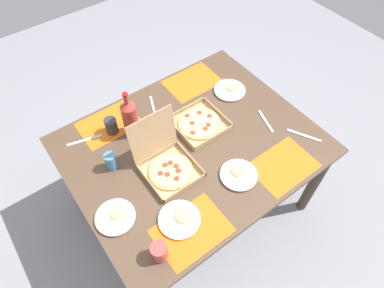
{
  "coord_description": "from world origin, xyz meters",
  "views": [
    {
      "loc": [
        -0.7,
        -0.95,
        2.31
      ],
      "look_at": [
        0.0,
        0.0,
        0.75
      ],
      "focal_mm": 31.02,
      "sensor_mm": 36.0,
      "label": 1
    }
  ],
  "objects_px": {
    "pizza_box_center": "(199,123)",
    "pizza_box_corner_right": "(167,163)",
    "cup_clear_right": "(111,126)",
    "plate_near_right": "(230,90)",
    "soda_bottle": "(130,117)",
    "plate_far_right": "(116,217)",
    "cup_spare": "(111,161)",
    "plate_middle": "(239,175)",
    "cup_dark": "(159,252)",
    "plate_far_left": "(180,219)"
  },
  "relations": [
    {
      "from": "plate_far_left",
      "to": "cup_dark",
      "type": "bearing_deg",
      "value": -153.15
    },
    {
      "from": "soda_bottle",
      "to": "cup_spare",
      "type": "bearing_deg",
      "value": -145.69
    },
    {
      "from": "plate_near_right",
      "to": "cup_clear_right",
      "type": "distance_m",
      "value": 0.82
    },
    {
      "from": "plate_far_left",
      "to": "plate_middle",
      "type": "bearing_deg",
      "value": 2.98
    },
    {
      "from": "cup_dark",
      "to": "cup_clear_right",
      "type": "distance_m",
      "value": 0.83
    },
    {
      "from": "plate_middle",
      "to": "soda_bottle",
      "type": "bearing_deg",
      "value": 116.64
    },
    {
      "from": "plate_near_right",
      "to": "plate_far_left",
      "type": "relative_size",
      "value": 0.98
    },
    {
      "from": "plate_far_right",
      "to": "pizza_box_corner_right",
      "type": "bearing_deg",
      "value": 13.83
    },
    {
      "from": "pizza_box_center",
      "to": "cup_clear_right",
      "type": "height_order",
      "value": "cup_clear_right"
    },
    {
      "from": "plate_far_right",
      "to": "plate_middle",
      "type": "bearing_deg",
      "value": -15.32
    },
    {
      "from": "plate_far_left",
      "to": "soda_bottle",
      "type": "distance_m",
      "value": 0.66
    },
    {
      "from": "plate_far_right",
      "to": "plate_far_left",
      "type": "bearing_deg",
      "value": -38.83
    },
    {
      "from": "plate_far_left",
      "to": "cup_dark",
      "type": "distance_m",
      "value": 0.2
    },
    {
      "from": "plate_middle",
      "to": "plate_far_right",
      "type": "height_order",
      "value": "same"
    },
    {
      "from": "cup_spare",
      "to": "plate_middle",
      "type": "bearing_deg",
      "value": -41.33
    },
    {
      "from": "plate_near_right",
      "to": "plate_far_left",
      "type": "bearing_deg",
      "value": -145.35
    },
    {
      "from": "pizza_box_corner_right",
      "to": "plate_far_right",
      "type": "relative_size",
      "value": 1.54
    },
    {
      "from": "cup_spare",
      "to": "pizza_box_center",
      "type": "bearing_deg",
      "value": -4.26
    },
    {
      "from": "pizza_box_corner_right",
      "to": "cup_clear_right",
      "type": "xyz_separation_m",
      "value": [
        -0.12,
        0.42,
        0.0
      ]
    },
    {
      "from": "plate_middle",
      "to": "cup_spare",
      "type": "height_order",
      "value": "cup_spare"
    },
    {
      "from": "plate_near_right",
      "to": "soda_bottle",
      "type": "distance_m",
      "value": 0.72
    },
    {
      "from": "pizza_box_center",
      "to": "pizza_box_corner_right",
      "type": "bearing_deg",
      "value": -156.46
    },
    {
      "from": "soda_bottle",
      "to": "cup_clear_right",
      "type": "bearing_deg",
      "value": 141.71
    },
    {
      "from": "plate_near_right",
      "to": "cup_spare",
      "type": "distance_m",
      "value": 0.93
    },
    {
      "from": "plate_far_right",
      "to": "soda_bottle",
      "type": "distance_m",
      "value": 0.58
    },
    {
      "from": "plate_near_right",
      "to": "cup_dark",
      "type": "height_order",
      "value": "cup_dark"
    },
    {
      "from": "pizza_box_center",
      "to": "plate_middle",
      "type": "relative_size",
      "value": 1.44
    },
    {
      "from": "plate_middle",
      "to": "plate_far_left",
      "type": "bearing_deg",
      "value": -177.02
    },
    {
      "from": "pizza_box_center",
      "to": "cup_dark",
      "type": "distance_m",
      "value": 0.84
    },
    {
      "from": "plate_far_left",
      "to": "pizza_box_corner_right",
      "type": "bearing_deg",
      "value": 67.24
    },
    {
      "from": "plate_near_right",
      "to": "plate_far_left",
      "type": "height_order",
      "value": "same"
    },
    {
      "from": "plate_far_right",
      "to": "cup_spare",
      "type": "bearing_deg",
      "value": 64.54
    },
    {
      "from": "cup_dark",
      "to": "cup_clear_right",
      "type": "relative_size",
      "value": 0.95
    },
    {
      "from": "plate_far_left",
      "to": "cup_dark",
      "type": "height_order",
      "value": "cup_dark"
    },
    {
      "from": "pizza_box_corner_right",
      "to": "plate_near_right",
      "type": "height_order",
      "value": "pizza_box_corner_right"
    },
    {
      "from": "pizza_box_corner_right",
      "to": "pizza_box_center",
      "type": "height_order",
      "value": "pizza_box_corner_right"
    },
    {
      "from": "plate_middle",
      "to": "cup_clear_right",
      "type": "xyz_separation_m",
      "value": [
        -0.41,
        0.69,
        0.04
      ]
    },
    {
      "from": "pizza_box_center",
      "to": "cup_clear_right",
      "type": "distance_m",
      "value": 0.53
    },
    {
      "from": "pizza_box_corner_right",
      "to": "cup_spare",
      "type": "distance_m",
      "value": 0.31
    },
    {
      "from": "pizza_box_corner_right",
      "to": "plate_near_right",
      "type": "distance_m",
      "value": 0.73
    },
    {
      "from": "pizza_box_corner_right",
      "to": "soda_bottle",
      "type": "distance_m",
      "value": 0.35
    },
    {
      "from": "plate_middle",
      "to": "cup_clear_right",
      "type": "bearing_deg",
      "value": 120.38
    },
    {
      "from": "soda_bottle",
      "to": "cup_spare",
      "type": "distance_m",
      "value": 0.28
    },
    {
      "from": "cup_dark",
      "to": "cup_spare",
      "type": "height_order",
      "value": "cup_spare"
    },
    {
      "from": "plate_near_right",
      "to": "plate_middle",
      "type": "bearing_deg",
      "value": -126.38
    },
    {
      "from": "plate_far_left",
      "to": "plate_near_right",
      "type": "bearing_deg",
      "value": 34.65
    },
    {
      "from": "pizza_box_corner_right",
      "to": "pizza_box_center",
      "type": "distance_m",
      "value": 0.37
    },
    {
      "from": "pizza_box_center",
      "to": "cup_clear_right",
      "type": "bearing_deg",
      "value": 149.41
    },
    {
      "from": "plate_middle",
      "to": "cup_spare",
      "type": "distance_m",
      "value": 0.71
    },
    {
      "from": "plate_far_right",
      "to": "cup_spare",
      "type": "xyz_separation_m",
      "value": [
        0.14,
        0.28,
        0.04
      ]
    }
  ]
}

